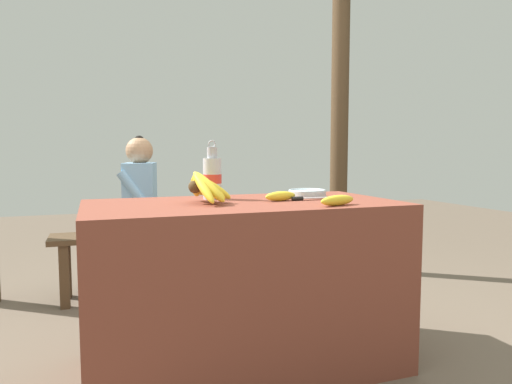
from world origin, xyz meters
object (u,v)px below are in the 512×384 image
at_px(banana_bunch_ripe, 205,187).
at_px(loose_banana_side, 281,196).
at_px(seated_vendor, 134,204).
at_px(support_post_far, 339,132).
at_px(loose_banana_front, 337,200).
at_px(banana_bunch_green, 260,217).
at_px(serving_bowl, 307,193).
at_px(knife, 306,198).
at_px(wooden_bench, 189,239).
at_px(water_bottle, 212,177).

distance_m(banana_bunch_ripe, loose_banana_side, 0.37).
distance_m(seated_vendor, support_post_far, 1.81).
bearing_deg(loose_banana_front, banana_bunch_ripe, 152.87).
height_order(loose_banana_front, banana_bunch_green, loose_banana_front).
bearing_deg(seated_vendor, loose_banana_side, 126.95).
xyz_separation_m(serving_bowl, loose_banana_front, (-0.05, -0.39, 0.00)).
distance_m(knife, seated_vendor, 1.46).
bearing_deg(banana_bunch_ripe, serving_bowl, 12.30).
bearing_deg(support_post_far, seated_vendor, -173.33).
height_order(loose_banana_side, banana_bunch_green, loose_banana_side).
bearing_deg(wooden_bench, serving_bowl, -70.92).
height_order(serving_bowl, knife, serving_bowl).
relative_size(loose_banana_front, knife, 0.96).
relative_size(loose_banana_side, seated_vendor, 0.16).
distance_m(banana_bunch_ripe, support_post_far, 2.12).
bearing_deg(loose_banana_side, wooden_bench, 98.42).
bearing_deg(banana_bunch_ripe, loose_banana_side, -1.69).
relative_size(seated_vendor, support_post_far, 0.48).
height_order(water_bottle, support_post_far, support_post_far).
height_order(loose_banana_side, seated_vendor, seated_vendor).
xyz_separation_m(banana_bunch_ripe, wooden_bench, (0.18, 1.26, -0.47)).
relative_size(loose_banana_front, seated_vendor, 0.18).
bearing_deg(support_post_far, loose_banana_front, -120.02).
height_order(loose_banana_front, seated_vendor, seated_vendor).
xyz_separation_m(serving_bowl, wooden_bench, (-0.39, 1.14, -0.42)).
relative_size(banana_bunch_ripe, water_bottle, 1.15).
xyz_separation_m(loose_banana_front, wooden_bench, (-0.35, 1.53, -0.42)).
xyz_separation_m(banana_bunch_ripe, loose_banana_side, (0.36, -0.01, -0.05)).
relative_size(serving_bowl, banana_bunch_green, 0.65).
bearing_deg(water_bottle, wooden_bench, 85.01).
bearing_deg(banana_bunch_green, loose_banana_side, -105.95).
xyz_separation_m(loose_banana_front, support_post_far, (0.99, 1.71, 0.37)).
height_order(banana_bunch_ripe, loose_banana_side, banana_bunch_ripe).
relative_size(loose_banana_side, banana_bunch_green, 0.60).
bearing_deg(banana_bunch_green, serving_bowl, -97.91).
xyz_separation_m(banana_bunch_ripe, water_bottle, (0.08, 0.18, 0.03)).
distance_m(wooden_bench, support_post_far, 1.57).
distance_m(serving_bowl, wooden_bench, 1.28).
bearing_deg(wooden_bench, banana_bunch_green, -0.41).
bearing_deg(serving_bowl, water_bottle, 173.73).
bearing_deg(loose_banana_side, knife, -6.97).
height_order(wooden_bench, support_post_far, support_post_far).
relative_size(wooden_bench, banana_bunch_green, 6.35).
height_order(banana_bunch_ripe, support_post_far, support_post_far).
height_order(banana_bunch_ripe, banana_bunch_green, banana_bunch_ripe).
bearing_deg(banana_bunch_ripe, banana_bunch_green, 60.00).
bearing_deg(banana_bunch_ripe, seated_vendor, 99.70).
relative_size(banana_bunch_ripe, support_post_far, 0.14).
bearing_deg(serving_bowl, knife, -117.34).
distance_m(serving_bowl, seated_vendor, 1.37).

